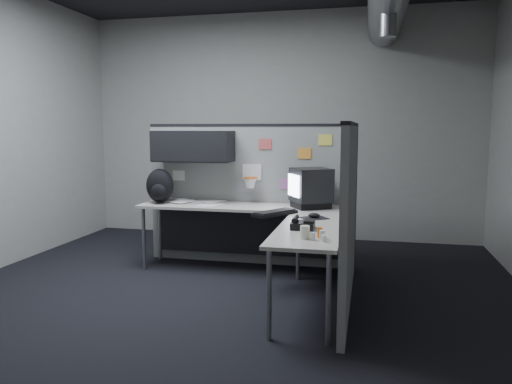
% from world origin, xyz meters
% --- Properties ---
extents(room, '(5.62, 5.62, 3.22)m').
position_xyz_m(room, '(0.56, 0.00, 2.10)').
color(room, black).
rests_on(room, ground).
extents(partition_back, '(2.44, 0.42, 1.63)m').
position_xyz_m(partition_back, '(-0.25, 1.23, 1.00)').
color(partition_back, gray).
rests_on(partition_back, ground).
extents(partition_right, '(0.07, 2.23, 1.63)m').
position_xyz_m(partition_right, '(1.10, 0.22, 0.82)').
color(partition_right, gray).
rests_on(partition_right, ground).
extents(desk, '(2.31, 2.11, 0.73)m').
position_xyz_m(desk, '(0.15, 0.70, 0.61)').
color(desk, '#B7AEA5').
rests_on(desk, ground).
extents(monitor, '(0.51, 0.51, 0.43)m').
position_xyz_m(monitor, '(0.66, 0.99, 0.95)').
color(monitor, black).
rests_on(monitor, desk).
extents(keyboard, '(0.42, 0.51, 0.04)m').
position_xyz_m(keyboard, '(0.37, 0.47, 0.75)').
color(keyboard, black).
rests_on(keyboard, desk).
extents(mouse, '(0.30, 0.29, 0.05)m').
position_xyz_m(mouse, '(0.76, 0.37, 0.75)').
color(mouse, black).
rests_on(mouse, desk).
extents(phone, '(0.20, 0.22, 0.10)m').
position_xyz_m(phone, '(0.72, -0.14, 0.77)').
color(phone, black).
rests_on(phone, desk).
extents(bottles, '(0.13, 0.17, 0.08)m').
position_xyz_m(bottles, '(0.90, -0.52, 0.76)').
color(bottles, silver).
rests_on(bottles, desk).
extents(cup, '(0.09, 0.09, 0.10)m').
position_xyz_m(cup, '(0.79, -0.52, 0.78)').
color(cup, silver).
rests_on(cup, desk).
extents(papers, '(0.75, 0.68, 0.02)m').
position_xyz_m(papers, '(-0.70, 1.13, 0.74)').
color(papers, white).
rests_on(papers, desk).
extents(backpack, '(0.34, 0.31, 0.39)m').
position_xyz_m(backpack, '(-1.06, 0.96, 0.92)').
color(backpack, black).
rests_on(backpack, desk).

